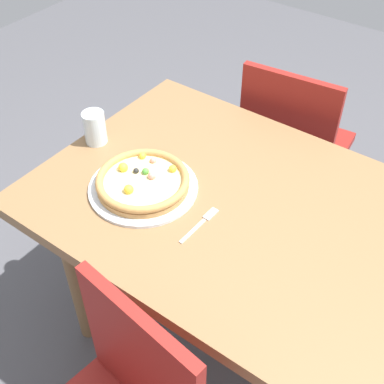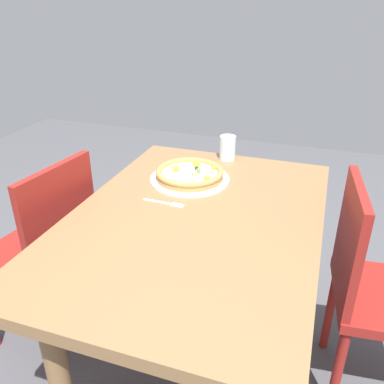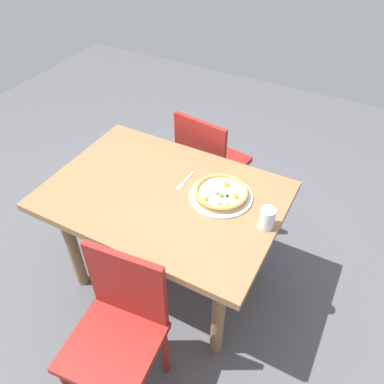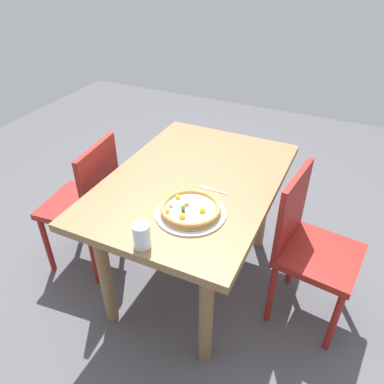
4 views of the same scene
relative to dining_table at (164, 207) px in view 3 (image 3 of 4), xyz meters
name	(u,v)px [view 3 (image 3 of 4)]	position (x,y,z in m)	size (l,w,h in m)	color
ground_plane	(169,277)	(0.00, 0.00, -0.65)	(6.00, 6.00, 0.00)	#4C4C51
dining_table	(164,207)	(0.00, 0.00, 0.00)	(1.25, 0.87, 0.76)	olive
chair_near	(209,163)	(0.04, -0.65, -0.15)	(0.45, 0.45, 0.89)	maroon
chair_far	(119,329)	(-0.14, 0.65, -0.15)	(0.44, 0.44, 0.89)	maroon
plate	(221,196)	(-0.28, -0.12, 0.11)	(0.33, 0.33, 0.01)	silver
pizza	(221,193)	(-0.28, -0.12, 0.14)	(0.28, 0.28, 0.05)	#B78447
fork	(184,182)	(-0.06, -0.13, 0.11)	(0.02, 0.17, 0.00)	silver
drinking_glass	(267,218)	(-0.57, -0.03, 0.17)	(0.07, 0.07, 0.11)	silver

